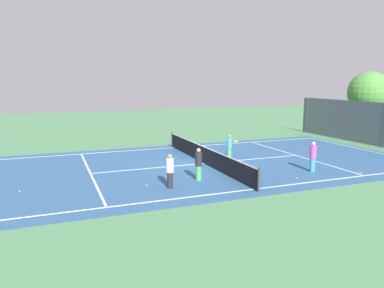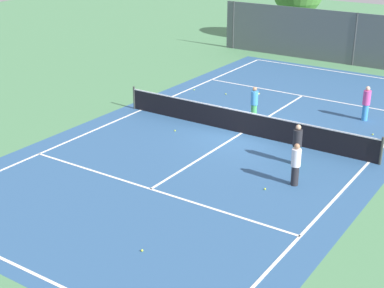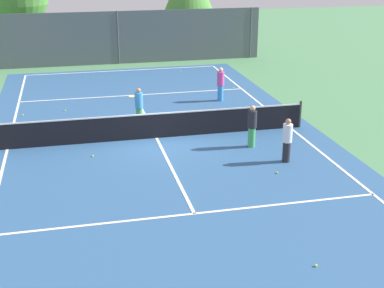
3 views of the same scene
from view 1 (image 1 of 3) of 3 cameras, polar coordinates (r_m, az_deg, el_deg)
name	(u,v)px [view 1 (image 1 of 3)]	position (r m, az deg, el deg)	size (l,w,h in m)	color
ground_plane	(204,164)	(21.21, 1.93, -3.06)	(80.00, 80.00, 0.00)	#4C8456
court_surface	(204,163)	(21.21, 1.93, -3.05)	(13.00, 25.00, 0.01)	#2D5684
tennis_net	(204,155)	(21.10, 1.94, -1.71)	(11.90, 0.10, 1.10)	#333833
tree_0	(369,92)	(36.49, 25.87, 7.24)	(3.67, 3.67, 5.57)	brown
player_0	(229,147)	(22.18, 5.86, -0.43)	(0.57, 0.91, 1.55)	#3FA559
player_1	(313,156)	(20.18, 18.31, -1.85)	(0.34, 0.34, 1.60)	#388CD8
player_2	(199,164)	(17.46, 1.03, -3.15)	(0.34, 0.34, 1.58)	#3FA559
player_3	(170,171)	(16.28, -3.45, -4.18)	(0.33, 0.33, 1.55)	#232328
tennis_ball_0	(147,185)	(16.86, -7.09, -6.42)	(0.07, 0.07, 0.07)	#CCE533
tennis_ball_2	(20,191)	(17.52, -25.27, -6.67)	(0.07, 0.07, 0.07)	#CCE533
tennis_ball_3	(242,148)	(26.11, 7.85, -0.63)	(0.07, 0.07, 0.07)	#CCE533
tennis_ball_4	(297,178)	(18.65, 16.02, -5.14)	(0.07, 0.07, 0.07)	#CCE533
tennis_ball_5	(227,144)	(27.54, 5.54, -0.04)	(0.07, 0.07, 0.07)	#CCE533
tennis_ball_6	(360,173)	(20.79, 24.71, -4.14)	(0.07, 0.07, 0.07)	#CCE533
tennis_ball_8	(168,157)	(23.02, -3.81, -1.97)	(0.07, 0.07, 0.07)	#CCE533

